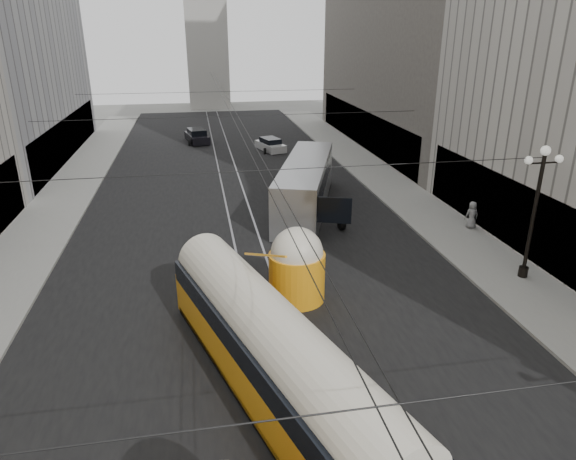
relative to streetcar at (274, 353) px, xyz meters
name	(u,v)px	position (x,y,z in m)	size (l,w,h in m)	color
road	(236,201)	(0.50, 20.73, -1.68)	(20.00, 85.00, 0.02)	black
sidewalk_left	(67,195)	(-11.50, 24.23, -1.60)	(4.00, 72.00, 0.15)	gray
sidewalk_right	(382,179)	(12.50, 24.23, -1.60)	(4.00, 72.00, 0.15)	gray
rail_left	(225,202)	(-0.25, 20.73, -1.68)	(0.12, 85.00, 0.04)	gray
rail_right	(247,201)	(1.25, 20.73, -1.68)	(0.12, 85.00, 0.04)	gray
distant_tower	(204,1)	(0.50, 68.23, 13.29)	(6.00, 6.00, 31.36)	#B2AFA8
lamppost_right_mid	(535,206)	(13.10, 6.23, 2.07)	(1.86, 0.44, 6.37)	black
catenary	(236,119)	(0.62, 19.72, 4.21)	(25.00, 72.00, 0.23)	black
streetcar	(274,353)	(0.00, 0.00, 0.00)	(6.46, 15.05, 3.43)	#FFA116
city_bus	(306,183)	(4.97, 18.41, 0.09)	(6.54, 13.15, 3.22)	#939497
sedan_white_far	(270,145)	(5.23, 36.16, -1.11)	(2.74, 4.31, 1.26)	white
sedan_dark_far	(197,136)	(-1.86, 41.49, -1.03)	(2.69, 4.77, 1.42)	black
pedestrian_sidewalk_right	(472,215)	(13.89, 12.68, -0.71)	(0.80, 0.49, 1.64)	slate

